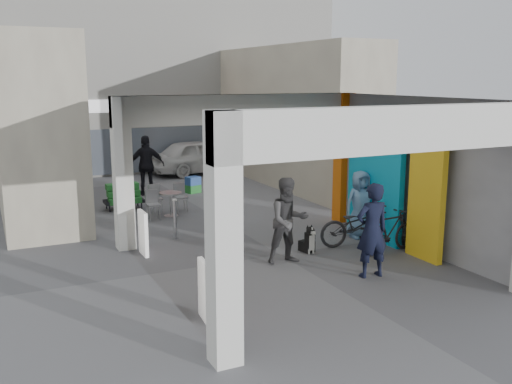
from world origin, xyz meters
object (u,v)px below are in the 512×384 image
man_elderly (360,204)px  bicycle_front (358,225)px  border_collie (309,241)px  man_back_turned (288,221)px  bicycle_rear (389,231)px  produce_stand (124,199)px  white_van (201,156)px  man_crates (147,165)px  man_with_dog (372,230)px  cafe_set (164,204)px

man_elderly → bicycle_front: man_elderly is taller
border_collie → man_back_turned: 1.11m
man_back_turned → bicycle_rear: 2.47m
bicycle_front → produce_stand: bearing=43.0°
man_back_turned → white_van: (2.33, 11.73, -0.22)m
man_crates → white_van: man_crates is taller
border_collie → white_van: (1.56, 11.30, 0.45)m
bicycle_rear → bicycle_front: bearing=14.9°
produce_stand → man_with_dog: man_with_dog is taller
produce_stand → white_van: (4.35, 5.12, 0.41)m
bicycle_rear → man_back_turned: bearing=75.3°
man_crates → cafe_set: bearing=93.7°
border_collie → man_back_turned: man_back_turned is taller
cafe_set → white_van: size_ratio=0.33×
man_elderly → bicycle_front: bearing=-123.9°
man_with_dog → produce_stand: bearing=-64.4°
man_with_dog → man_crates: (-1.88, 9.82, 0.05)m
bicycle_front → border_collie: bearing=98.0°
produce_stand → bicycle_rear: bearing=-74.5°
man_back_turned → man_crates: 8.39m
border_collie → bicycle_rear: bearing=-39.1°
produce_stand → bicycle_rear: (4.42, -6.99, 0.20)m
cafe_set → border_collie: bearing=-69.2°
man_elderly → cafe_set: bearing=133.8°
man_back_turned → bicycle_rear: man_back_turned is taller
man_with_dog → bicycle_front: size_ratio=0.99×
man_crates → bicycle_rear: (3.22, -8.72, -0.51)m
border_collie → man_with_dog: size_ratio=0.34×
white_van → man_back_turned: bearing=163.5°
man_elderly → man_crates: 8.11m
man_back_turned → man_elderly: bearing=25.2°
man_elderly → white_van: (-0.22, 10.76, -0.13)m
border_collie → man_crates: size_ratio=0.33×
cafe_set → man_with_dog: bearing=-72.4°
cafe_set → white_van: white_van is taller
cafe_set → bicycle_front: 5.94m
man_back_turned → bicycle_rear: bearing=-4.6°
cafe_set → man_elderly: 5.77m
produce_stand → man_crates: man_crates is taller
produce_stand → white_van: white_van is taller
man_elderly → man_with_dog: bearing=-117.2°
produce_stand → man_elderly: bearing=-67.7°
man_back_turned → bicycle_front: size_ratio=0.96×
bicycle_front → white_van: (0.23, 11.33, 0.20)m
man_with_dog → man_back_turned: (-1.07, 1.48, -0.03)m
bicycle_rear → border_collie: bearing=57.8°
man_elderly → white_van: bearing=95.2°
man_back_turned → man_elderly: size_ratio=1.10×
man_with_dog → man_back_turned: 1.82m
white_van → bicycle_rear: bearing=175.0°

